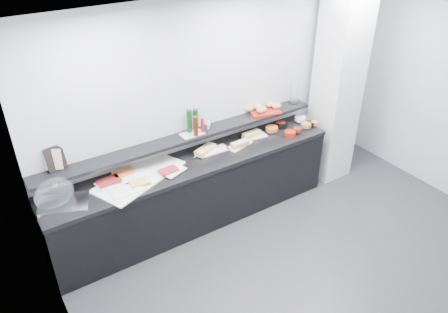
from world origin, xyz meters
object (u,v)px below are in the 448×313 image
bread_tray (264,111)px  carafe (294,93)px  condiment_tray (192,134)px  sandwich_plate_mid (239,145)px  framed_print (55,158)px  cloche_base (64,204)px

bread_tray → carafe: carafe is taller
condiment_tray → bread_tray: 1.09m
carafe → condiment_tray: bearing=-179.3°
carafe → sandwich_plate_mid: bearing=-169.2°
framed_print → cloche_base: bearing=-116.5°
sandwich_plate_mid → framed_print: (-2.10, 0.27, 0.37)m
sandwich_plate_mid → condiment_tray: (-0.57, 0.17, 0.25)m
cloche_base → framed_print: (0.07, 0.30, 0.36)m
condiment_tray → carafe: 1.58m
condiment_tray → carafe: size_ratio=0.90×
cloche_base → framed_print: bearing=98.9°
cloche_base → carafe: (3.18, 0.23, 0.38)m
sandwich_plate_mid → framed_print: size_ratio=1.32×
cloche_base → bread_tray: 2.71m
cloche_base → carafe: carafe is taller
cloche_base → bread_tray: (2.69, 0.23, 0.24)m
cloche_base → bread_tray: size_ratio=1.26×
bread_tray → carafe: 0.50m
sandwich_plate_mid → carafe: 1.10m
bread_tray → carafe: (0.48, -0.01, 0.14)m
carafe → cloche_base: bearing=-175.9°
bread_tray → cloche_base: bearing=-160.3°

